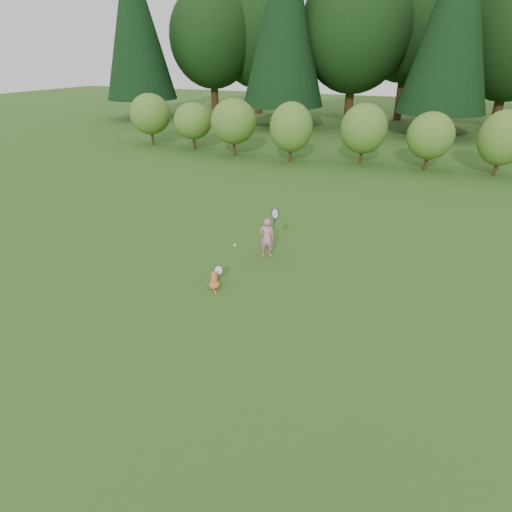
% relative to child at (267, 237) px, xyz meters
% --- Properties ---
extents(ground, '(100.00, 100.00, 0.00)m').
position_rel_child_xyz_m(ground, '(0.11, -2.25, -0.55)').
color(ground, '#285618').
rests_on(ground, ground).
extents(shrub_row, '(28.00, 3.00, 2.80)m').
position_rel_child_xyz_m(shrub_row, '(0.11, 10.75, 0.85)').
color(shrub_row, '#497A26').
rests_on(shrub_row, ground).
extents(woodland_backdrop, '(48.00, 10.00, 15.00)m').
position_rel_child_xyz_m(woodland_backdrop, '(0.11, 20.75, 6.95)').
color(woodland_backdrop, black).
rests_on(woodland_backdrop, ground).
extents(child, '(0.61, 0.39, 1.57)m').
position_rel_child_xyz_m(child, '(0.00, 0.00, 0.00)').
color(child, pink).
rests_on(child, ground).
extents(cat, '(0.39, 0.63, 0.56)m').
position_rel_child_xyz_m(cat, '(-0.47, -2.00, -0.33)').
color(cat, '#C36D25').
rests_on(cat, ground).
extents(tennis_ball, '(0.07, 0.07, 0.07)m').
position_rel_child_xyz_m(tennis_ball, '(0.06, -1.99, 0.59)').
color(tennis_ball, '#BDD719').
rests_on(tennis_ball, ground).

